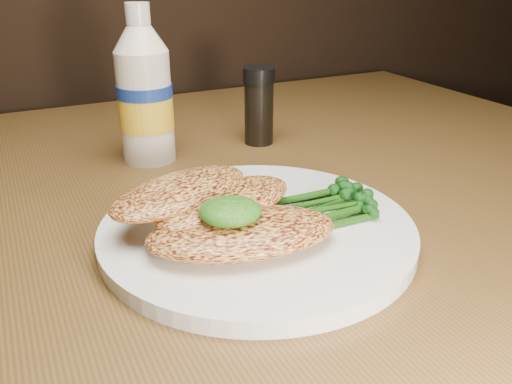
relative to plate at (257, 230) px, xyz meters
name	(u,v)px	position (x,y,z in m)	size (l,w,h in m)	color
plate	(257,230)	(0.00, 0.00, 0.00)	(0.28, 0.28, 0.01)	white
chicken_front	(242,232)	(-0.03, -0.03, 0.02)	(0.16, 0.08, 0.03)	#F0A74C
chicken_mid	(225,202)	(-0.03, 0.01, 0.03)	(0.14, 0.07, 0.02)	#F0A74C
chicken_back	(181,192)	(-0.06, 0.03, 0.04)	(0.14, 0.07, 0.02)	#F0A74C
pesto_front	(230,211)	(-0.04, -0.03, 0.04)	(0.05, 0.05, 0.02)	#153608
broccolini_bundle	(310,204)	(0.05, -0.01, 0.02)	(0.14, 0.11, 0.02)	#1B4A10
mayo_bottle	(144,86)	(-0.03, 0.24, 0.09)	(0.07, 0.07, 0.18)	#F1E4CC
pepper_grinder	(259,106)	(0.12, 0.23, 0.04)	(0.04, 0.04, 0.10)	black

